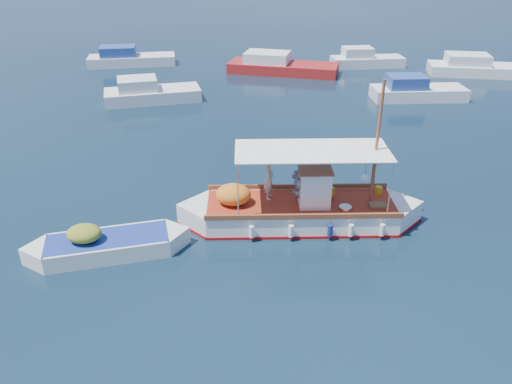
{
  "coord_description": "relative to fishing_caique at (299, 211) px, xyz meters",
  "views": [
    {
      "loc": [
        -0.71,
        -16.06,
        10.01
      ],
      "look_at": [
        -1.49,
        0.0,
        1.64
      ],
      "focal_mm": 35.0,
      "sensor_mm": 36.0,
      "label": 1
    }
  ],
  "objects": [
    {
      "name": "bg_boat_far_n",
      "position": [
        6.26,
        25.82,
        -0.02
      ],
      "size": [
        6.21,
        2.9,
        1.8
      ],
      "rotation": [
        0.0,
        0.0,
        0.16
      ],
      "color": "silver",
      "rests_on": "ground"
    },
    {
      "name": "bg_boat_far_w",
      "position": [
        -13.65,
        25.36,
        -0.02
      ],
      "size": [
        7.49,
        3.75,
        1.8
      ],
      "rotation": [
        0.0,
        0.0,
        0.21
      ],
      "color": "silver",
      "rests_on": "ground"
    },
    {
      "name": "bg_boat_ne",
      "position": [
        8.33,
        16.67,
        -0.02
      ],
      "size": [
        6.39,
        2.82,
        1.8
      ],
      "rotation": [
        0.0,
        0.0,
        0.1
      ],
      "color": "silver",
      "rests_on": "ground"
    },
    {
      "name": "bg_boat_nw",
      "position": [
        -9.48,
        15.31,
        -0.02
      ],
      "size": [
        6.64,
        4.14,
        1.8
      ],
      "rotation": [
        0.0,
        0.0,
        0.3
      ],
      "color": "silver",
      "rests_on": "ground"
    },
    {
      "name": "ground",
      "position": [
        -0.13,
        -0.69,
        -0.51
      ],
      "size": [
        160.0,
        160.0,
        0.0
      ],
      "primitive_type": "plane",
      "color": "black",
      "rests_on": "ground"
    },
    {
      "name": "bg_boat_n",
      "position": [
        -0.88,
        23.31,
        -0.02
      ],
      "size": [
        9.0,
        4.36,
        1.8
      ],
      "rotation": [
        0.0,
        0.0,
        -0.19
      ],
      "color": "maroon",
      "rests_on": "ground"
    },
    {
      "name": "fishing_caique",
      "position": [
        0.0,
        0.0,
        0.0
      ],
      "size": [
        9.47,
        3.07,
        5.79
      ],
      "rotation": [
        0.0,
        0.0,
        0.07
      ],
      "color": "white",
      "rests_on": "ground"
    },
    {
      "name": "bg_boat_e",
      "position": [
        14.79,
        23.43,
        -0.02
      ],
      "size": [
        8.23,
        3.37,
        1.8
      ],
      "rotation": [
        0.0,
        0.0,
        -0.1
      ],
      "color": "silver",
      "rests_on": "ground"
    },
    {
      "name": "dinghy",
      "position": [
        -6.75,
        -2.46,
        -0.22
      ],
      "size": [
        5.5,
        2.77,
        1.4
      ],
      "rotation": [
        0.0,
        0.0,
        0.3
      ],
      "color": "white",
      "rests_on": "ground"
    }
  ]
}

